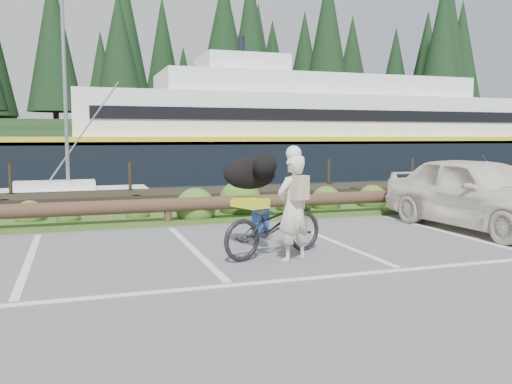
% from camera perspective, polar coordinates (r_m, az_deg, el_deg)
% --- Properties ---
extents(ground, '(72.00, 72.00, 0.00)m').
position_cam_1_polar(ground, '(7.51, -3.53, -9.03)').
color(ground, '#59595B').
extents(harbor_backdrop, '(170.00, 160.00, 30.00)m').
position_cam_1_polar(harbor_backdrop, '(85.59, -16.97, 4.33)').
color(harbor_backdrop, '#18323B').
rests_on(harbor_backdrop, ground).
extents(vegetation_strip, '(34.00, 1.60, 0.10)m').
position_cam_1_polar(vegetation_strip, '(12.60, -9.75, -2.79)').
color(vegetation_strip, '#3D5B21').
rests_on(vegetation_strip, ground).
extents(log_rail, '(32.00, 0.30, 0.60)m').
position_cam_1_polar(log_rail, '(11.92, -9.24, -3.52)').
color(log_rail, '#443021').
rests_on(log_rail, ground).
extents(bicycle, '(2.09, 1.32, 1.04)m').
position_cam_1_polar(bicycle, '(8.75, 1.90, -3.41)').
color(bicycle, black).
rests_on(bicycle, ground).
extents(cyclist, '(0.70, 0.58, 1.65)m').
position_cam_1_polar(cyclist, '(8.36, 3.94, -1.72)').
color(cyclist, beige).
rests_on(cyclist, ground).
extents(dog, '(0.74, 1.02, 0.53)m').
position_cam_1_polar(dog, '(9.15, -0.65, 1.95)').
color(dog, black).
rests_on(dog, bicycle).
extents(parked_car, '(2.10, 4.60, 1.53)m').
position_cam_1_polar(parked_car, '(12.12, 22.41, -0.08)').
color(parked_car, silver).
rests_on(parked_car, ground).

